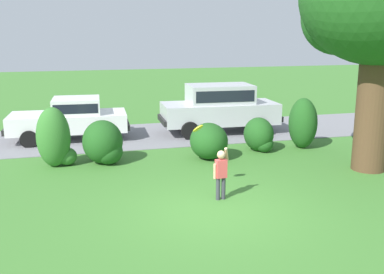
{
  "coord_description": "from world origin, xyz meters",
  "views": [
    {
      "loc": [
        -2.99,
        -9.07,
        3.92
      ],
      "look_at": [
        0.17,
        2.67,
        1.1
      ],
      "focal_mm": 42.43,
      "sensor_mm": 36.0,
      "label": 1
    }
  ],
  "objects_px": {
    "parked_sedan": "(71,117)",
    "frisbee": "(198,128)",
    "child_thrower": "(221,171)",
    "parked_suv": "(220,106)",
    "oak_tree_large": "(382,3)"
  },
  "relations": [
    {
      "from": "parked_suv",
      "to": "oak_tree_large",
      "type": "bearing_deg",
      "value": -64.87
    },
    {
      "from": "parked_sedan",
      "to": "frisbee",
      "type": "height_order",
      "value": "frisbee"
    },
    {
      "from": "parked_sedan",
      "to": "parked_suv",
      "type": "relative_size",
      "value": 0.94
    },
    {
      "from": "parked_sedan",
      "to": "frisbee",
      "type": "distance_m",
      "value": 7.36
    },
    {
      "from": "oak_tree_large",
      "to": "parked_suv",
      "type": "distance_m",
      "value": 7.3
    },
    {
      "from": "oak_tree_large",
      "to": "parked_sedan",
      "type": "xyz_separation_m",
      "value": [
        -8.38,
        6.03,
        -3.84
      ]
    },
    {
      "from": "frisbee",
      "to": "child_thrower",
      "type": "bearing_deg",
      "value": -59.42
    },
    {
      "from": "oak_tree_large",
      "to": "child_thrower",
      "type": "xyz_separation_m",
      "value": [
        -5.01,
        -1.3,
        -3.97
      ]
    },
    {
      "from": "parked_sedan",
      "to": "child_thrower",
      "type": "xyz_separation_m",
      "value": [
        3.37,
        -7.33,
        -0.13
      ]
    },
    {
      "from": "oak_tree_large",
      "to": "parked_suv",
      "type": "height_order",
      "value": "oak_tree_large"
    },
    {
      "from": "frisbee",
      "to": "parked_sedan",
      "type": "bearing_deg",
      "value": 114.08
    },
    {
      "from": "child_thrower",
      "to": "parked_sedan",
      "type": "bearing_deg",
      "value": 114.69
    },
    {
      "from": "parked_sedan",
      "to": "frisbee",
      "type": "xyz_separation_m",
      "value": [
        2.99,
        -6.68,
        0.78
      ]
    },
    {
      "from": "parked_sedan",
      "to": "parked_suv",
      "type": "bearing_deg",
      "value": -2.89
    },
    {
      "from": "oak_tree_large",
      "to": "parked_suv",
      "type": "bearing_deg",
      "value": 115.13
    }
  ]
}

